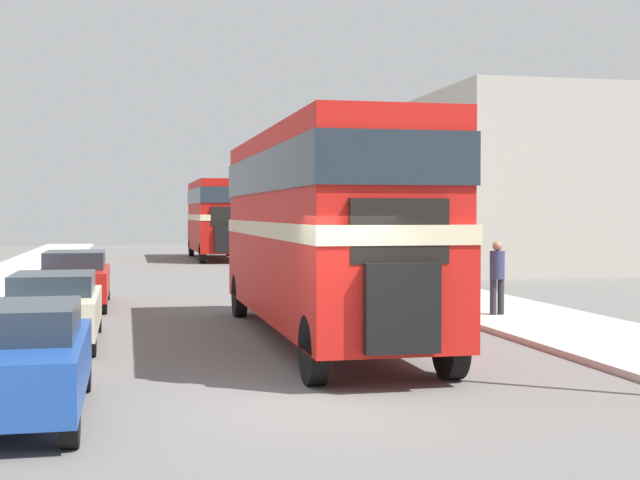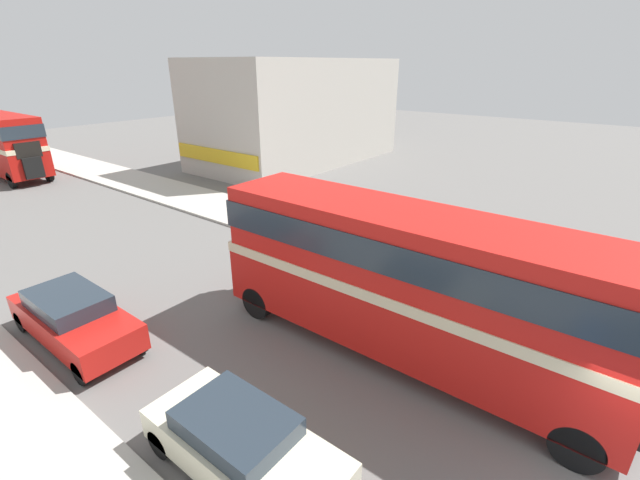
{
  "view_description": "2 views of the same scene",
  "coord_description": "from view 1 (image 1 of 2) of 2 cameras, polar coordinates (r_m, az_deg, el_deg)",
  "views": [
    {
      "loc": [
        -2.47,
        -11.71,
        2.54
      ],
      "look_at": [
        1.28,
        5.54,
        2.0
      ],
      "focal_mm": 50.0,
      "sensor_mm": 36.0,
      "label": 1
    },
    {
      "loc": [
        -7.71,
        1.26,
        7.43
      ],
      "look_at": [
        1.28,
        8.24,
        2.7
      ],
      "focal_mm": 24.0,
      "sensor_mm": 36.0,
      "label": 2
    }
  ],
  "objects": [
    {
      "name": "car_parked_far",
      "position": [
        24.89,
        -15.41,
        -2.37
      ],
      "size": [
        1.76,
        4.61,
        1.5
      ],
      "color": "red",
      "rests_on": "ground_plane"
    },
    {
      "name": "shop_building_block",
      "position": [
        41.66,
        18.5,
        3.49
      ],
      "size": [
        16.85,
        8.32,
        7.74
      ],
      "color": "#B2ADA3",
      "rests_on": "ground_plane"
    },
    {
      "name": "ground_plane",
      "position": [
        12.23,
        -0.36,
        -10.23
      ],
      "size": [
        120.0,
        120.0,
        0.0
      ],
      "primitive_type": "plane",
      "color": "slate"
    },
    {
      "name": "car_parked_mid",
      "position": [
        17.97,
        -16.72,
        -4.13
      ],
      "size": [
        1.72,
        4.2,
        1.37
      ],
      "color": "beige",
      "rests_on": "ground_plane"
    },
    {
      "name": "double_decker_bus",
      "position": [
        17.63,
        0.01,
        1.43
      ],
      "size": [
        2.44,
        10.82,
        4.1
      ],
      "color": "red",
      "rests_on": "ground_plane"
    },
    {
      "name": "pedestrian_walking",
      "position": [
        21.57,
        11.27,
        -2.09
      ],
      "size": [
        0.35,
        0.35,
        1.74
      ],
      "color": "#282833",
      "rests_on": "sidewalk_right"
    },
    {
      "name": "car_parked_near",
      "position": [
        11.71,
        -19.18,
        -7.22
      ],
      "size": [
        1.79,
        4.01,
        1.4
      ],
      "color": "#1E479E",
      "rests_on": "ground_plane"
    },
    {
      "name": "bus_distant",
      "position": [
        48.89,
        -6.65,
        1.72
      ],
      "size": [
        2.49,
        9.6,
        4.25
      ],
      "color": "#B2140F",
      "rests_on": "ground_plane"
    }
  ]
}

